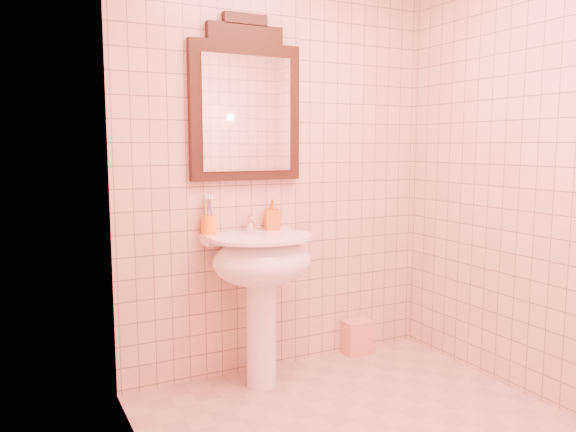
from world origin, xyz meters
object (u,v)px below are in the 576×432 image
pedestal_sink (262,272)px  towel (357,337)px  toothbrush_cup (209,224)px  mirror (246,105)px  soap_dispenser (272,215)px

pedestal_sink → towel: (0.76, 0.17, -0.55)m
toothbrush_cup → mirror: bearing=5.8°
pedestal_sink → towel: bearing=12.3°
mirror → soap_dispenser: bearing=-16.7°
pedestal_sink → toothbrush_cup: 0.39m
pedestal_sink → toothbrush_cup: bearing=143.6°
mirror → toothbrush_cup: size_ratio=4.61×
mirror → soap_dispenser: (0.14, -0.04, -0.63)m
pedestal_sink → mirror: mirror is taller
mirror → soap_dispenser: mirror is taller
pedestal_sink → mirror: (0.00, 0.20, 0.93)m
pedestal_sink → mirror: bearing=90.0°
toothbrush_cup → soap_dispenser: (0.38, -0.02, 0.03)m
mirror → towel: bearing=-2.7°
pedestal_sink → soap_dispenser: (0.14, 0.16, 0.29)m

